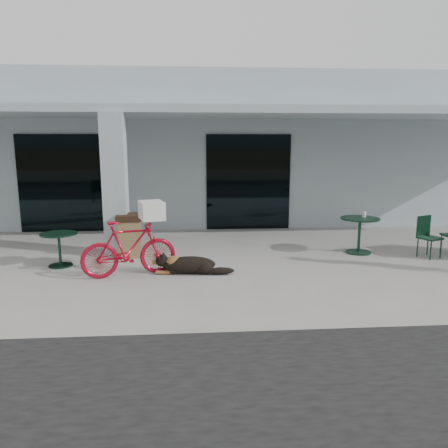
{
  "coord_description": "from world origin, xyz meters",
  "views": [
    {
      "loc": [
        0.17,
        -7.43,
        2.52
      ],
      "look_at": [
        0.77,
        0.51,
        1.0
      ],
      "focal_mm": 35.0,
      "sensor_mm": 36.0,
      "label": 1
    }
  ],
  "objects": [
    {
      "name": "storefront_glass_left",
      "position": [
        -3.2,
        4.98,
        1.35
      ],
      "size": [
        2.8,
        0.06,
        2.7
      ],
      "primitive_type": "cube",
      "color": "black",
      "rests_on": "ground"
    },
    {
      "name": "cup_near_dog",
      "position": [
        -1.75,
        0.84,
        0.05
      ],
      "size": [
        0.08,
        0.08,
        0.1
      ],
      "primitive_type": "cylinder",
      "rotation": [
        0.0,
        0.0,
        -0.03
      ],
      "color": "white",
      "rests_on": "ground"
    },
    {
      "name": "cafe_table_far",
      "position": [
        3.96,
        2.0,
        0.41
      ],
      "size": [
        0.97,
        0.97,
        0.81
      ],
      "primitive_type": null,
      "rotation": [
        0.0,
        0.0,
        0.13
      ],
      "color": "#133623",
      "rests_on": "ground"
    },
    {
      "name": "ground",
      "position": [
        0.0,
        0.0,
        0.0
      ],
      "size": [
        80.0,
        80.0,
        0.0
      ],
      "primitive_type": "plane",
      "color": "#A8A49E",
      "rests_on": "ground"
    },
    {
      "name": "overhang",
      "position": [
        0.0,
        3.6,
        3.21
      ],
      "size": [
        22.0,
        2.8,
        0.18
      ],
      "primitive_type": "cube",
      "color": "#ABBAC1",
      "rests_on": "column"
    },
    {
      "name": "cafe_chair_far_a",
      "position": [
        5.34,
        1.49,
        0.45
      ],
      "size": [
        0.55,
        0.57,
        0.91
      ],
      "primitive_type": null,
      "rotation": [
        0.0,
        0.0,
        0.41
      ],
      "color": "#133623",
      "rests_on": "ground"
    },
    {
      "name": "cup_on_table",
      "position": [
        4.1,
        2.12,
        0.87
      ],
      "size": [
        0.1,
        0.1,
        0.12
      ],
      "primitive_type": "cylinder",
      "rotation": [
        0.0,
        0.0,
        0.13
      ],
      "color": "white",
      "rests_on": "cafe_table_far"
    },
    {
      "name": "column",
      "position": [
        -1.5,
        2.3,
        1.56
      ],
      "size": [
        0.5,
        0.5,
        3.12
      ],
      "primitive_type": "cube",
      "color": "#ABBAC1",
      "rests_on": "ground"
    },
    {
      "name": "bicycle",
      "position": [
        -1.02,
        0.64,
        0.53
      ],
      "size": [
        1.84,
        0.97,
        1.07
      ],
      "primitive_type": "imported",
      "rotation": [
        0.0,
        0.0,
        1.85
      ],
      "color": "#B00E24",
      "rests_on": "ground"
    },
    {
      "name": "cafe_table_near",
      "position": [
        -2.52,
        1.4,
        0.34
      ],
      "size": [
        0.74,
        0.74,
        0.69
      ],
      "primitive_type": null,
      "rotation": [
        0.0,
        0.0,
        -0.0
      ],
      "color": "#133623",
      "rests_on": "ground"
    },
    {
      "name": "laundry_basket",
      "position": [
        -0.58,
        0.76,
        1.23
      ],
      "size": [
        0.56,
        0.66,
        0.34
      ],
      "primitive_type": "cube",
      "rotation": [
        0.0,
        0.0,
        1.85
      ],
      "color": "white",
      "rests_on": "bicycle"
    },
    {
      "name": "trash_receptacle",
      "position": [
        -1.2,
        2.11,
        0.47
      ],
      "size": [
        0.6,
        0.6,
        0.94
      ],
      "primitive_type": null,
      "rotation": [
        0.0,
        0.0,
        0.08
      ],
      "color": "olive",
      "rests_on": "ground"
    },
    {
      "name": "building",
      "position": [
        0.0,
        8.5,
        2.25
      ],
      "size": [
        22.0,
        7.0,
        4.5
      ],
      "primitive_type": "cube",
      "color": "#ABBAC1",
      "rests_on": "ground"
    },
    {
      "name": "storefront_glass_right",
      "position": [
        1.8,
        4.98,
        1.35
      ],
      "size": [
        2.4,
        0.06,
        2.7
      ],
      "primitive_type": "cube",
      "color": "black",
      "rests_on": "ground"
    },
    {
      "name": "dog",
      "position": [
        0.11,
        0.7,
        0.19
      ],
      "size": [
        1.19,
        0.48,
        0.39
      ],
      "primitive_type": null,
      "rotation": [
        0.0,
        0.0,
        -0.08
      ],
      "color": "black",
      "rests_on": "ground"
    }
  ]
}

